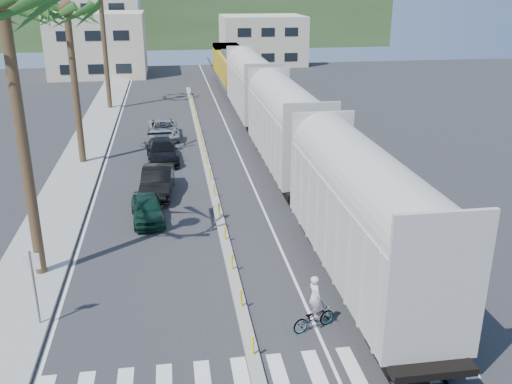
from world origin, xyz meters
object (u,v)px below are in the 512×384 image
cyclist (314,313)px  car_lead (147,208)px  car_second (157,181)px  street_sign (33,278)px

cyclist → car_lead: bearing=8.3°
car_second → cyclist: size_ratio=2.35×
car_second → street_sign: bearing=-103.0°
street_sign → car_lead: bearing=68.8°
street_sign → car_second: size_ratio=0.60×
street_sign → car_second: (4.10, 13.16, -1.17)m
street_sign → car_lead: 10.06m
car_lead → cyclist: cyclist is taller
car_lead → cyclist: bearing=-66.3°
car_lead → car_second: bearing=77.3°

